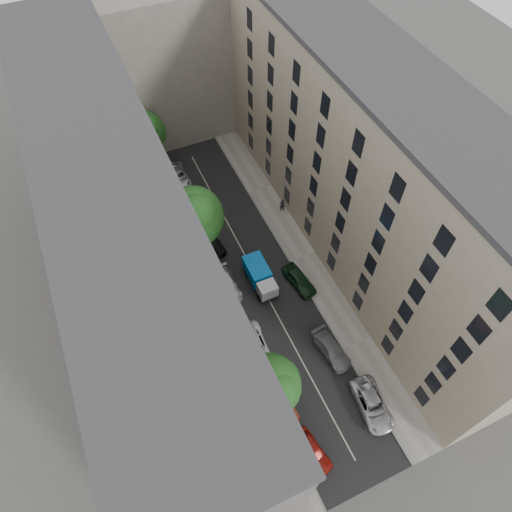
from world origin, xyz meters
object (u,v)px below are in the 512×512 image
car_right_2 (299,280)px  tree_near (271,387)px  car_left_4 (211,242)px  tree_mid (194,219)px  car_left_5 (196,220)px  car_left_3 (227,284)px  car_left_6 (178,176)px  car_left_2 (254,348)px  car_right_1 (331,350)px  car_left_1 (280,403)px  tarp_truck (260,276)px  car_right_0 (372,405)px  car_left_0 (312,450)px  pedestrian (282,205)px  lamp_post (237,346)px  tree_far (145,132)px

car_right_2 → tree_near: (-8.10, -10.17, 4.07)m
car_left_4 → tree_mid: (-1.70, -1.34, 5.97)m
car_left_4 → car_left_5: size_ratio=1.02×
car_left_3 → car_left_6: car_left_3 is taller
car_left_2 → car_right_1: 7.07m
car_left_3 → car_left_5: (-0.03, 9.31, 0.05)m
car_left_1 → car_right_2: car_right_2 is taller
tarp_truck → car_right_1: size_ratio=1.06×
car_right_1 → car_right_0: bearing=-90.8°
car_left_0 → car_right_2: 16.33m
car_left_3 → pedestrian: (9.64, 7.12, 0.36)m
car_right_1 → tree_mid: (-7.30, 14.86, 6.06)m
car_left_0 → car_left_2: (-0.64, 9.99, 0.07)m
lamp_post → car_right_1: bearing=-15.2°
car_right_0 → car_right_2: size_ratio=1.17×
car_left_4 → tree_near: size_ratio=0.60×
lamp_post → car_left_1: bearing=-68.2°
car_left_0 → tree_far: size_ratio=0.50×
car_left_3 → car_left_0: bearing=-89.4°
car_left_3 → tarp_truck: bearing=-14.2°
car_left_2 → car_left_5: bearing=92.4°
car_left_4 → car_right_1: (5.60, -16.20, -0.09)m
car_left_5 → tree_far: size_ratio=0.54×
car_right_1 → tree_far: bearing=97.3°
car_left_2 → car_right_1: (6.40, -3.00, -0.09)m
car_left_3 → tree_far: bearing=94.7°
car_left_2 → tree_mid: bearing=97.9°
car_right_2 → pedestrian: (2.80, 9.65, 0.29)m
car_left_1 → car_left_2: bearing=81.6°
car_left_3 → car_left_4: (0.44, 5.71, 0.09)m
car_left_1 → tree_far: 33.55m
tree_near → tree_far: size_ratio=0.92×
car_left_4 → car_left_5: bearing=89.3°
tree_mid → tree_far: size_ratio=1.25×
car_left_3 → pedestrian: 11.99m
car_left_3 → tree_far: (-1.77, 20.20, 4.83)m
car_right_0 → lamp_post: bearing=144.3°
car_left_2 → car_right_2: 8.74m
car_left_4 → car_right_0: bearing=-82.4°
tarp_truck → lamp_post: 9.75m
car_left_4 → tree_mid: 6.35m
car_left_1 → car_right_0: (7.03, -3.35, 0.04)m
pedestrian → car_left_3: bearing=54.8°
tarp_truck → car_left_0: bearing=-99.8°
car_left_5 → car_right_0: car_left_5 is taller
tree_near → car_left_6: bearing=86.7°
car_left_4 → pedestrian: bearing=0.6°
car_left_2 → car_left_3: car_left_2 is taller
car_left_0 → tree_near: (-1.54, 4.78, 4.13)m
car_left_0 → tree_far: bearing=83.1°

